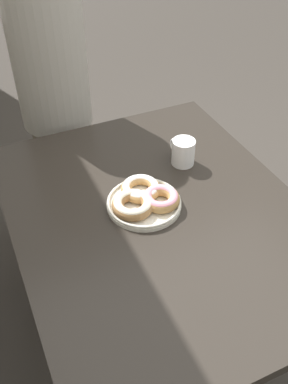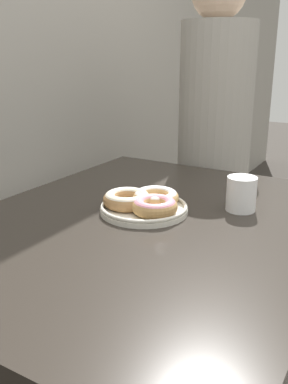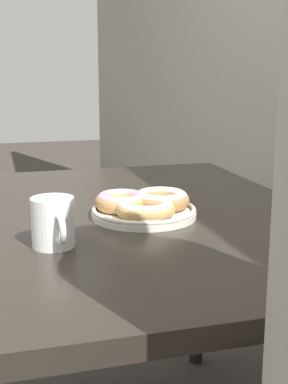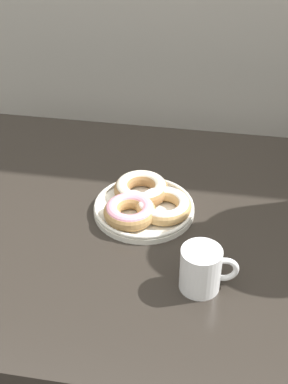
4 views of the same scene
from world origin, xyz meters
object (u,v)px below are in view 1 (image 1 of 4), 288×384
Objects in this scene: donut_plate at (144,199)px; coffee_mug at (183,152)px; person_figure at (55,99)px; dining_table at (159,228)px.

donut_plate is 2.18× the size of coffee_mug.
coffee_mug is 0.08× the size of person_figure.
coffee_mug is at bearing -151.88° from person_figure.
dining_table is 0.12m from donut_plate.
person_figure is at bearing 8.78° from dining_table.
dining_table is at bearing -171.22° from person_figure.
person_figure reaches higher than dining_table.
coffee_mug is (0.16, -0.23, 0.02)m from donut_plate.
dining_table is at bearing 136.37° from coffee_mug.
donut_plate is 0.17× the size of person_figure.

